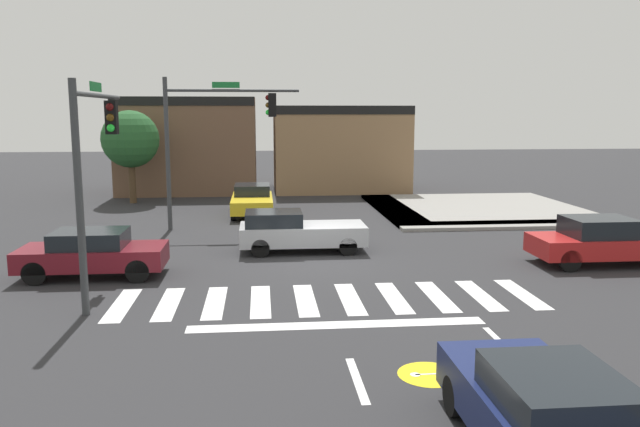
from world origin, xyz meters
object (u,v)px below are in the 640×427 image
car_yellow (252,200)px  car_red (602,241)px  traffic_signal_northwest (213,126)px  car_navy (547,416)px  car_silver (297,231)px  traffic_signal_southwest (95,148)px  roadside_tree (130,140)px  car_maroon (92,253)px

car_yellow → car_red: 15.71m
traffic_signal_northwest → car_navy: traffic_signal_northwest is taller
car_silver → car_red: 9.96m
traffic_signal_southwest → car_red: traffic_signal_southwest is taller
car_yellow → roadside_tree: size_ratio=0.86×
car_silver → car_red: size_ratio=0.97×
traffic_signal_southwest → car_silver: 7.94m
traffic_signal_southwest → car_yellow: bearing=-16.2°
traffic_signal_northwest → car_yellow: size_ratio=1.46×
car_silver → car_maroon: car_silver is taller
traffic_signal_southwest → car_maroon: size_ratio=1.34×
car_navy → car_silver: (-2.59, 13.83, -0.02)m
car_maroon → car_red: (15.72, 0.08, 0.04)m
car_yellow → car_navy: bearing=10.9°
car_yellow → car_red: car_red is taller
car_silver → car_maroon: 6.81m
traffic_signal_southwest → car_navy: traffic_signal_southwest is taller
traffic_signal_northwest → car_silver: (3.10, -4.52, -3.53)m
car_silver → traffic_signal_northwest: bearing=124.5°
traffic_signal_northwest → traffic_signal_southwest: size_ratio=1.11×
car_maroon → roadside_tree: bearing=-83.2°
car_red → roadside_tree: bearing=-41.4°
traffic_signal_southwest → car_navy: (8.02, -8.98, -3.15)m
traffic_signal_southwest → roadside_tree: 17.74m
car_yellow → roadside_tree: (-6.40, 4.48, 2.68)m
car_maroon → traffic_signal_southwest: bearing=110.7°
car_maroon → roadside_tree: size_ratio=0.85×
car_silver → roadside_tree: (-8.03, 12.69, 2.66)m
traffic_signal_southwest → roadside_tree: bearing=8.5°
traffic_signal_northwest → car_maroon: traffic_signal_northwest is taller
roadside_tree → car_yellow: bearing=-35.0°
roadside_tree → car_navy: bearing=-68.2°
traffic_signal_southwest → car_silver: size_ratio=1.28×
car_silver → car_red: (9.55, -2.82, 0.04)m
car_navy → car_maroon: bearing=38.7°
car_silver → traffic_signal_southwest: bearing=-138.2°
car_yellow → car_red: bearing=45.4°
traffic_signal_southwest → roadside_tree: (-2.61, 17.54, -0.51)m
car_navy → roadside_tree: roadside_tree is taller
traffic_signal_northwest → car_navy: 19.53m
traffic_signal_northwest → car_yellow: traffic_signal_northwest is taller
car_silver → roadside_tree: roadside_tree is taller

